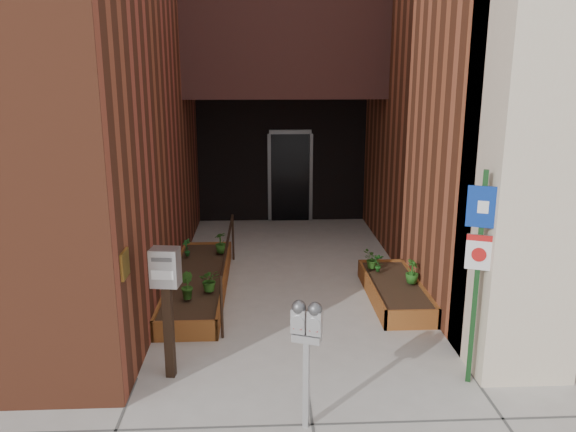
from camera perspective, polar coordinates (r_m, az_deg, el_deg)
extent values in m
plane|color=#9E9991|center=(7.00, 1.73, -15.76)|extent=(80.00, 80.00, 0.00)
cube|color=brown|center=(14.77, 24.76, 18.95)|extent=(8.00, 13.70, 10.00)
cube|color=beige|center=(7.06, 22.87, 2.52)|extent=(1.10, 1.20, 4.40)
cube|color=black|center=(12.05, -0.43, 16.72)|extent=(4.20, 2.00, 2.00)
cube|color=black|center=(13.59, -0.66, 5.89)|extent=(4.00, 0.30, 3.00)
cube|color=black|center=(13.50, 0.23, 3.90)|extent=(0.90, 0.06, 2.10)
cube|color=#B79338|center=(6.35, -16.29, -4.72)|extent=(0.04, 0.30, 0.30)
cube|color=brown|center=(7.80, -10.47, -11.43)|extent=(0.90, 0.04, 0.30)
cube|color=brown|center=(11.09, -8.11, -3.40)|extent=(0.90, 0.04, 0.30)
cube|color=brown|center=(9.48, -11.68, -6.71)|extent=(0.04, 3.60, 0.30)
cube|color=brown|center=(9.38, -6.45, -6.71)|extent=(0.04, 3.60, 0.30)
cube|color=black|center=(9.42, -9.07, -6.83)|extent=(0.82, 3.52, 0.26)
cube|color=brown|center=(8.18, 12.54, -10.26)|extent=(0.80, 0.04, 0.30)
cube|color=brown|center=(10.12, 9.38, -5.21)|extent=(0.80, 0.04, 0.30)
cube|color=brown|center=(9.06, 8.43, -7.57)|extent=(0.04, 2.20, 0.30)
cube|color=brown|center=(9.23, 13.10, -7.37)|extent=(0.04, 2.20, 0.30)
cube|color=black|center=(9.14, 10.78, -7.59)|extent=(0.72, 2.12, 0.26)
cylinder|color=black|center=(7.69, -6.76, -9.19)|extent=(0.04, 0.04, 0.90)
cylinder|color=black|center=(10.79, -5.61, -2.16)|extent=(0.04, 0.04, 0.90)
cylinder|color=black|center=(9.09, -6.15, -2.53)|extent=(0.04, 3.30, 0.04)
cube|color=#B0B0B3|center=(5.88, 1.86, -16.76)|extent=(0.07, 0.07, 0.95)
cube|color=#B0B0B3|center=(5.63, 1.91, -12.27)|extent=(0.31, 0.21, 0.08)
cube|color=#B0B0B3|center=(5.57, 1.10, -10.58)|extent=(0.17, 0.14, 0.25)
sphere|color=#59595B|center=(5.51, 1.11, -9.24)|extent=(0.14, 0.14, 0.14)
cube|color=white|center=(5.52, 0.96, -10.61)|extent=(0.08, 0.03, 0.05)
cube|color=#B21414|center=(5.55, 0.95, -11.33)|extent=(0.08, 0.03, 0.03)
cube|color=#B0B0B3|center=(5.53, 2.74, -10.79)|extent=(0.17, 0.14, 0.25)
sphere|color=#59595B|center=(5.47, 2.76, -9.43)|extent=(0.14, 0.14, 0.14)
cube|color=white|center=(5.48, 2.61, -10.82)|extent=(0.08, 0.03, 0.05)
cube|color=#B21414|center=(5.51, 2.60, -11.53)|extent=(0.08, 0.03, 0.03)
cube|color=#163D19|center=(6.66, 18.61, -6.23)|extent=(0.07, 0.07, 2.51)
cube|color=navy|center=(6.39, 19.21, 0.88)|extent=(0.33, 0.15, 0.46)
cube|color=white|center=(6.38, 19.21, 0.86)|extent=(0.11, 0.06, 0.14)
cube|color=white|center=(6.52, 18.84, -3.51)|extent=(0.27, 0.13, 0.40)
cube|color=#B21414|center=(6.47, 18.96, -2.13)|extent=(0.27, 0.12, 0.07)
cylinder|color=#B21414|center=(6.51, 18.82, -3.74)|extent=(0.15, 0.07, 0.16)
cube|color=black|center=(6.84, -12.00, -11.37)|extent=(0.12, 0.12, 1.16)
cube|color=#ABABAD|center=(6.53, -12.36, -5.09)|extent=(0.34, 0.27, 0.44)
cube|color=#59595B|center=(6.38, -12.74, -4.38)|extent=(0.23, 0.04, 0.04)
cube|color=white|center=(6.44, -12.65, -5.89)|extent=(0.25, 0.04, 0.11)
imported|color=#2A601B|center=(8.60, -7.94, -6.46)|extent=(0.34, 0.34, 0.35)
imported|color=#255317|center=(8.38, -10.28, -6.97)|extent=(0.29, 0.29, 0.39)
imported|color=#215016|center=(10.34, -6.84, -2.69)|extent=(0.30, 0.30, 0.38)
imported|color=#19581D|center=(10.25, -10.25, -3.17)|extent=(0.24, 0.24, 0.32)
imported|color=#25601B|center=(9.04, 12.50, -5.52)|extent=(0.29, 0.29, 0.38)
imported|color=#1A5919|center=(9.44, 9.18, -4.70)|extent=(0.18, 0.18, 0.31)
imported|color=#285A19|center=(9.57, 8.53, -4.38)|extent=(0.40, 0.40, 0.32)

